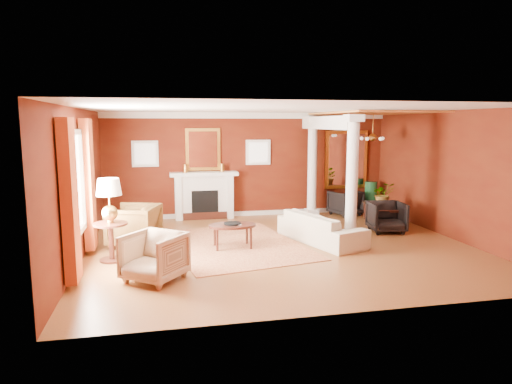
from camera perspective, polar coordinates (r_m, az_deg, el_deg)
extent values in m
plane|color=brown|center=(9.79, 3.16, -6.88)|extent=(8.00, 8.00, 0.00)
cube|color=#581E0C|center=(12.89, -0.85, 3.43)|extent=(8.00, 0.04, 2.90)
cube|color=#581E0C|center=(6.23, 11.70, -2.29)|extent=(8.00, 0.04, 2.90)
cube|color=#581E0C|center=(9.30, -21.30, 0.84)|extent=(0.04, 7.00, 2.90)
cube|color=#581E0C|center=(11.23, 23.34, 1.96)|extent=(0.04, 7.00, 2.90)
cube|color=white|center=(9.44, 3.31, 10.34)|extent=(8.00, 7.00, 0.04)
cube|color=silver|center=(12.65, -6.48, -0.61)|extent=(1.60, 0.34, 1.20)
cube|color=black|center=(12.50, -6.39, -1.41)|extent=(0.72, 0.03, 0.70)
cube|color=black|center=(12.56, -6.37, -2.98)|extent=(1.20, 0.05, 0.20)
cube|color=silver|center=(12.52, -6.51, 2.26)|extent=(1.85, 0.42, 0.10)
cube|color=silver|center=(12.57, -9.65, -0.73)|extent=(0.16, 0.40, 1.20)
cube|color=silver|center=(12.70, -3.33, -0.53)|extent=(0.16, 0.40, 1.20)
cube|color=gold|center=(12.64, -6.64, 5.31)|extent=(0.95, 0.06, 1.15)
cube|color=white|center=(12.60, -6.63, 5.31)|extent=(0.78, 0.02, 0.98)
cube|color=silver|center=(12.60, -13.69, 4.66)|extent=(0.70, 0.06, 0.70)
cube|color=white|center=(12.57, -13.70, 4.65)|extent=(0.54, 0.02, 0.54)
cube|color=silver|center=(12.89, 0.26, 4.99)|extent=(0.70, 0.06, 0.70)
cube|color=white|center=(12.86, 0.30, 4.98)|extent=(0.54, 0.02, 0.54)
cube|color=white|center=(8.70, -21.86, 0.98)|extent=(0.03, 1.30, 1.70)
cube|color=silver|center=(8.01, -22.45, 0.34)|extent=(0.08, 0.10, 1.90)
cube|color=silver|center=(9.38, -20.93, 1.54)|extent=(0.08, 0.10, 1.90)
cube|color=#9F3E1B|center=(7.72, -22.27, -1.05)|extent=(0.18, 0.55, 2.60)
cube|color=#9F3E1B|center=(9.68, -20.21, 0.89)|extent=(0.18, 0.55, 2.60)
cube|color=silver|center=(10.59, 11.69, -5.30)|extent=(0.34, 0.34, 0.20)
cylinder|color=silver|center=(10.35, 11.91, 1.98)|extent=(0.26, 0.26, 2.50)
cube|color=silver|center=(10.29, 12.14, 9.02)|extent=(0.36, 0.36, 0.16)
cube|color=silver|center=(13.05, 6.94, -2.56)|extent=(0.34, 0.34, 0.20)
cylinder|color=silver|center=(12.85, 7.05, 3.35)|extent=(0.26, 0.26, 2.50)
cube|color=silver|center=(12.80, 7.16, 9.02)|extent=(0.36, 0.36, 0.16)
cube|color=silver|center=(11.77, 8.92, 8.54)|extent=(0.30, 3.20, 0.32)
cube|color=#D6863F|center=(12.09, 14.37, 9.56)|extent=(2.30, 3.40, 0.04)
cube|color=gold|center=(13.71, 11.19, 3.99)|extent=(1.30, 0.06, 1.70)
cube|color=white|center=(13.67, 11.25, 3.98)|extent=(1.10, 0.02, 1.50)
cylinder|color=#B78939|center=(12.16, 14.43, 8.16)|extent=(0.02, 0.02, 0.65)
sphere|color=#B78939|center=(12.16, 14.37, 6.63)|extent=(0.20, 0.20, 0.20)
sphere|color=beige|center=(12.29, 15.54, 6.46)|extent=(0.09, 0.09, 0.09)
sphere|color=beige|center=(12.44, 14.18, 6.54)|extent=(0.09, 0.09, 0.09)
sphere|color=beige|center=(12.21, 13.06, 6.54)|extent=(0.09, 0.09, 0.09)
sphere|color=beige|center=(11.92, 13.73, 6.47)|extent=(0.09, 0.09, 0.09)
sphere|color=beige|center=(11.96, 15.31, 6.42)|extent=(0.09, 0.09, 0.09)
cube|color=silver|center=(12.81, -0.83, 9.53)|extent=(8.00, 0.08, 0.16)
cube|color=silver|center=(13.05, -0.81, -2.67)|extent=(8.00, 0.08, 0.12)
cube|color=maroon|center=(9.94, -2.67, -6.59)|extent=(3.27, 3.98, 0.01)
imported|color=beige|center=(10.20, 8.14, -3.82)|extent=(1.32, 2.30, 0.86)
imported|color=black|center=(10.10, -15.03, -3.81)|extent=(1.16, 1.20, 0.99)
imported|color=tan|center=(7.85, -12.63, -7.62)|extent=(1.18, 1.17, 0.89)
cylinder|color=black|center=(9.61, -2.97, -4.20)|extent=(1.00, 1.00, 0.05)
cylinder|color=black|center=(9.41, -4.87, -6.10)|extent=(0.05, 0.05, 0.45)
cylinder|color=black|center=(9.52, -0.64, -5.90)|extent=(0.05, 0.05, 0.45)
cylinder|color=black|center=(9.84, -5.19, -5.46)|extent=(0.05, 0.05, 0.45)
cylinder|color=black|center=(9.94, -1.15, -5.28)|extent=(0.05, 0.05, 0.45)
imported|color=black|center=(9.55, -2.87, -3.44)|extent=(0.17, 0.03, 0.23)
cylinder|color=black|center=(9.25, -17.53, -8.07)|extent=(0.47, 0.47, 0.04)
cylinder|color=black|center=(9.16, -17.63, -6.03)|extent=(0.10, 0.10, 0.72)
cylinder|color=black|center=(9.08, -17.73, -3.83)|extent=(0.64, 0.64, 0.04)
sphere|color=#B78939|center=(9.04, -17.79, -2.51)|extent=(0.30, 0.30, 0.30)
cylinder|color=#B78939|center=(9.00, -17.85, -1.19)|extent=(0.03, 0.03, 0.32)
cone|color=beige|center=(8.96, -17.94, 0.62)|extent=(0.47, 0.47, 0.32)
imported|color=black|center=(12.27, 15.58, -2.10)|extent=(0.89, 1.53, 0.80)
imported|color=black|center=(11.44, 16.03, -2.84)|extent=(0.88, 0.84, 0.81)
imported|color=black|center=(13.29, 11.08, -1.18)|extent=(0.95, 0.92, 0.78)
sphere|color=#143F20|center=(13.71, 14.09, -1.84)|extent=(0.40, 0.40, 0.40)
cylinder|color=#143F20|center=(13.67, 14.13, -0.68)|extent=(0.36, 0.36, 0.94)
imported|color=#26591E|center=(12.10, 15.64, 0.81)|extent=(0.64, 0.69, 0.47)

